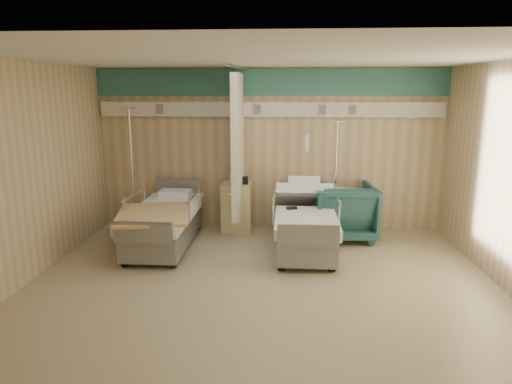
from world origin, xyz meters
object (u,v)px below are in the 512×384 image
visitor_armchair (343,211)px  iv_stand_right (334,213)px  bedside_cabinet (237,207)px  iv_stand_left (134,206)px  bed_left (165,227)px  bed_right (305,230)px

visitor_armchair → iv_stand_right: iv_stand_right is taller
bedside_cabinet → iv_stand_left: bearing=-177.0°
bedside_cabinet → bed_left: bearing=-139.4°
bed_right → bed_left: same height
iv_stand_right → bed_right: bearing=-125.2°
bedside_cabinet → iv_stand_right: bearing=-5.5°
bed_left → iv_stand_left: iv_stand_left is taller
bedside_cabinet → visitor_armchair: size_ratio=0.83×
bedside_cabinet → visitor_armchair: 1.83m
bed_left → visitor_armchair: visitor_armchair is taller
bed_left → iv_stand_right: size_ratio=1.12×
visitor_armchair → iv_stand_right: (-0.13, 0.14, -0.07)m
bed_left → iv_stand_right: (2.72, 0.74, 0.08)m
bed_right → iv_stand_right: iv_stand_right is taller
bed_right → bedside_cabinet: bedside_cabinet is taller
visitor_armchair → bed_right: bearing=37.9°
bed_right → bed_left: bearing=180.0°
bed_left → visitor_armchair: 2.92m
bed_right → visitor_armchair: size_ratio=2.11×
bed_right → iv_stand_left: bearing=164.7°
visitor_armchair → iv_stand_right: bearing=-52.4°
bedside_cabinet → visitor_armchair: (1.80, -0.30, 0.04)m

